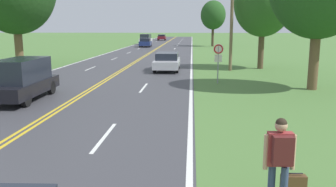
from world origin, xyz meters
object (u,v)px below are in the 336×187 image
at_px(traffic_sign, 218,54).
at_px(car_silver_sedan_mid_near, 167,61).
at_px(car_white_van_receding, 146,39).
at_px(car_dark_blue_sedan_mid_far, 145,42).
at_px(car_black_van_approaching, 22,79).
at_px(hitchhiker_person, 280,154).
at_px(tree_mid_treeline, 263,3).
at_px(tree_right_cluster, 213,15).
at_px(car_maroon_hatchback_distant, 162,37).

height_order(traffic_sign, car_silver_sedan_mid_near, traffic_sign).
relative_size(car_silver_sedan_mid_near, car_white_van_receding, 1.04).
xyz_separation_m(traffic_sign, car_dark_blue_sedan_mid_far, (-9.41, 38.69, -1.00)).
bearing_deg(car_silver_sedan_mid_near, car_black_van_approaching, -27.00).
height_order(hitchhiker_person, tree_mid_treeline, tree_mid_treeline).
height_order(traffic_sign, tree_right_cluster, tree_right_cluster).
height_order(traffic_sign, car_maroon_hatchback_distant, traffic_sign).
distance_m(tree_mid_treeline, car_maroon_hatchback_distant, 61.94).
bearing_deg(car_black_van_approaching, tree_right_cluster, -14.89).
height_order(tree_right_cluster, car_maroon_hatchback_distant, tree_right_cluster).
distance_m(hitchhiker_person, traffic_sign, 15.05).
height_order(tree_mid_treeline, car_silver_sedan_mid_near, tree_mid_treeline).
height_order(traffic_sign, tree_mid_treeline, tree_mid_treeline).
distance_m(tree_mid_treeline, car_dark_blue_sedan_mid_far, 33.82).
xyz_separation_m(tree_right_cluster, car_black_van_approaching, (-11.38, -46.85, -4.32)).
xyz_separation_m(tree_mid_treeline, tree_right_cluster, (-2.02, 33.31, 0.14)).
height_order(car_dark_blue_sedan_mid_far, car_white_van_receding, car_white_van_receding).
relative_size(tree_right_cluster, car_black_van_approaching, 1.64).
bearing_deg(tree_mid_treeline, car_black_van_approaching, -134.69).
distance_m(hitchhiker_person, car_silver_sedan_mid_near, 21.43).
height_order(hitchhiker_person, car_white_van_receding, car_white_van_receding).
relative_size(traffic_sign, car_maroon_hatchback_distant, 0.68).
relative_size(tree_right_cluster, car_maroon_hatchback_distant, 2.24).
distance_m(traffic_sign, car_silver_sedan_mid_near, 7.10).
height_order(tree_right_cluster, car_dark_blue_sedan_mid_far, tree_right_cluster).
relative_size(car_black_van_approaching, car_white_van_receding, 1.07).
relative_size(hitchhiker_person, tree_right_cluster, 0.22).
bearing_deg(traffic_sign, car_dark_blue_sedan_mid_far, 103.67).
distance_m(traffic_sign, car_white_van_receding, 49.12).
xyz_separation_m(car_dark_blue_sedan_mid_far, car_maroon_hatchback_distant, (0.28, 29.64, 0.04)).
bearing_deg(traffic_sign, hitchhiker_person, -89.76).
height_order(car_white_van_receding, car_maroon_hatchback_distant, car_white_van_receding).
relative_size(hitchhiker_person, car_white_van_receding, 0.39).
relative_size(tree_right_cluster, car_silver_sedan_mid_near, 1.68).
distance_m(car_silver_sedan_mid_near, car_dark_blue_sedan_mid_far, 33.13).
xyz_separation_m(hitchhiker_person, car_silver_sedan_mid_near, (-3.55, 21.13, -0.34)).
bearing_deg(hitchhiker_person, car_silver_sedan_mid_near, 7.05).
bearing_deg(hitchhiker_person, tree_mid_treeline, -12.20).
relative_size(tree_mid_treeline, tree_right_cluster, 1.01).
distance_m(car_black_van_approaching, car_silver_sedan_mid_near, 13.09).
bearing_deg(car_white_van_receding, car_maroon_hatchback_distant, -1.48).
bearing_deg(car_maroon_hatchback_distant, traffic_sign, -171.14).
xyz_separation_m(hitchhiker_person, tree_mid_treeline, (3.94, 23.00, 4.12)).
relative_size(car_white_van_receding, car_maroon_hatchback_distant, 1.28).
relative_size(tree_right_cluster, car_white_van_receding, 1.74).
height_order(car_black_van_approaching, car_maroon_hatchback_distant, car_black_van_approaching).
relative_size(tree_mid_treeline, car_white_van_receding, 1.76).
bearing_deg(car_maroon_hatchback_distant, tree_right_cluster, -156.43).
distance_m(hitchhiker_person, car_maroon_hatchback_distant, 83.88).
distance_m(hitchhiker_person, tree_right_cluster, 56.50).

